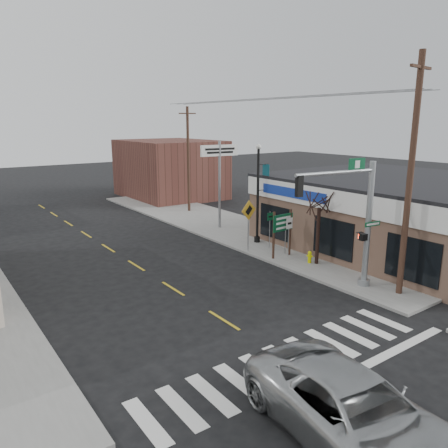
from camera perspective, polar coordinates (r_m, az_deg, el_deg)
ground at (r=14.56m, az=9.65°, el=-17.88°), size 140.00×140.00×0.00m
sidewalk_right at (r=29.11m, az=4.07°, el=-1.47°), size 6.00×38.00×0.13m
center_line at (r=20.34m, az=-6.67°, el=-8.37°), size 0.12×56.00×0.01m
crosswalk at (r=14.80m, az=8.51°, el=-17.26°), size 11.00×2.20×0.01m
thrift_store at (r=28.23m, az=22.09°, el=1.14°), size 12.00×14.00×4.00m
bldg_distant_right at (r=44.21m, az=-7.07°, el=7.17°), size 8.00×10.00×5.60m
suv at (r=11.55m, az=16.65°, el=-22.50°), size 3.47×6.35×1.69m
traffic_signal_pole at (r=19.77m, az=17.26°, el=1.40°), size 4.61×0.37×5.84m
guide_sign at (r=24.07m, az=7.66°, el=-0.39°), size 1.49×0.13×2.61m
fire_hydrant at (r=23.65m, az=11.12°, el=-4.16°), size 0.20×0.20×0.65m
ped_crossing_sign at (r=24.97m, az=3.22°, el=0.96°), size 1.15×0.08×2.97m
lamp_post at (r=26.59m, az=4.56°, el=4.92°), size 0.78×0.61×6.01m
dance_center_sign at (r=30.19m, az=-0.60°, el=8.10°), size 2.84×0.18×6.02m
bare_tree at (r=22.85m, az=12.40°, el=3.41°), size 2.25×2.25×4.50m
shrub_front at (r=22.47m, az=23.60°, el=-5.55°), size 1.40×1.40×1.05m
shrub_back at (r=27.27m, az=10.70°, el=-1.73°), size 1.01×1.01×0.76m
utility_pole_near at (r=19.65m, az=23.16°, el=5.83°), size 1.75×0.26×10.07m
utility_pole_far at (r=36.13m, az=-4.70°, el=8.52°), size 1.47×0.22×8.47m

